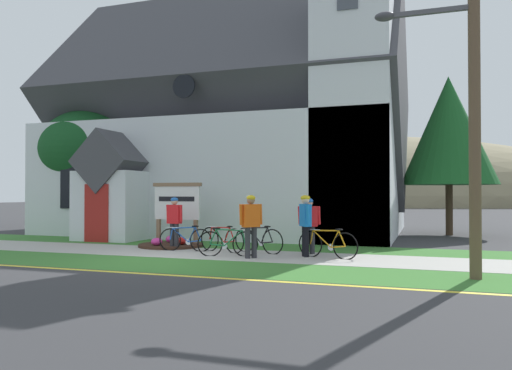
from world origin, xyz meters
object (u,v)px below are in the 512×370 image
object	(u,v)px
bicycle_yellow	(222,239)
utility_pole	(469,64)
bicycle_blue	(328,244)
roadside_conifer	(449,131)
yard_deciduous_tree	(91,150)
church_sign	(177,204)
cyclist_in_orange_jersey	(305,221)
cyclist_in_yellow_jersey	(251,221)
bicycle_white	(186,239)
bicycle_black	(227,243)
cyclist_in_red_jersey	(174,219)
cyclist_in_green_jersey	(309,222)
bicycle_silver	(259,240)

from	to	relation	value
bicycle_yellow	utility_pole	size ratio (longest dim) A/B	0.21
bicycle_blue	roadside_conifer	world-z (taller)	roadside_conifer
yard_deciduous_tree	church_sign	bearing A→B (deg)	-29.82
bicycle_blue	yard_deciduous_tree	distance (m)	13.15
bicycle_yellow	cyclist_in_orange_jersey	distance (m)	2.74
utility_pole	yard_deciduous_tree	xyz separation A→B (m)	(-15.04, 7.48, -0.78)
cyclist_in_yellow_jersey	cyclist_in_orange_jersey	distance (m)	1.54
bicycle_white	yard_deciduous_tree	size ratio (longest dim) A/B	0.31
cyclist_in_orange_jersey	bicycle_black	bearing A→B (deg)	-164.98
bicycle_white	cyclist_in_orange_jersey	bearing A→B (deg)	-2.67
church_sign	cyclist_in_orange_jersey	bearing A→B (deg)	-17.92
bicycle_blue	bicycle_yellow	bearing A→B (deg)	173.57
church_sign	cyclist_in_red_jersey	world-z (taller)	church_sign
church_sign	utility_pole	size ratio (longest dim) A/B	0.26
bicycle_yellow	roadside_conifer	world-z (taller)	roadside_conifer
utility_pole	yard_deciduous_tree	bearing A→B (deg)	153.57
cyclist_in_green_jersey	bicycle_blue	bearing A→B (deg)	-45.89
cyclist_in_orange_jersey	bicycle_silver	bearing A→B (deg)	164.19
church_sign	roadside_conifer	size ratio (longest dim) A/B	0.32
cyclist_in_green_jersey	cyclist_in_red_jersey	bearing A→B (deg)	-178.54
bicycle_yellow	roadside_conifer	distance (m)	11.71
bicycle_yellow	bicycle_blue	bearing A→B (deg)	-6.43
utility_pole	bicycle_white	bearing A→B (deg)	161.98
cyclist_in_yellow_jersey	bicycle_blue	bearing A→B (deg)	20.36
bicycle_black	cyclist_in_orange_jersey	bearing A→B (deg)	15.02
bicycle_black	cyclist_in_yellow_jersey	world-z (taller)	cyclist_in_yellow_jersey
church_sign	cyclist_in_yellow_jersey	bearing A→B (deg)	-33.89
church_sign	bicycle_white	world-z (taller)	church_sign
yard_deciduous_tree	utility_pole	bearing A→B (deg)	-26.43
bicycle_silver	cyclist_in_red_jersey	bearing A→B (deg)	178.05
bicycle_blue	cyclist_in_orange_jersey	size ratio (longest dim) A/B	1.01
bicycle_yellow	cyclist_in_yellow_jersey	world-z (taller)	cyclist_in_yellow_jersey
utility_pole	yard_deciduous_tree	world-z (taller)	utility_pole
cyclist_in_green_jersey	cyclist_in_orange_jersey	xyz separation A→B (m)	(0.03, -0.64, 0.07)
bicycle_yellow	cyclist_in_yellow_jersey	xyz separation A→B (m)	(1.31, -1.10, 0.63)
bicycle_white	cyclist_in_yellow_jersey	distance (m)	2.71
bicycle_black	cyclist_in_green_jersey	bearing A→B (deg)	30.10
cyclist_in_green_jersey	yard_deciduous_tree	bearing A→B (deg)	157.83
cyclist_in_yellow_jersey	utility_pole	bearing A→B (deg)	-16.48
bicycle_white	cyclist_in_green_jersey	size ratio (longest dim) A/B	1.04
bicycle_black	cyclist_in_orange_jersey	xyz separation A→B (m)	(2.11, 0.57, 0.64)
cyclist_in_orange_jersey	bicycle_white	bearing A→B (deg)	177.33
bicycle_yellow	yard_deciduous_tree	bearing A→B (deg)	150.20
bicycle_yellow	cyclist_in_green_jersey	world-z (taller)	cyclist_in_green_jersey
church_sign	cyclist_in_red_jersey	distance (m)	1.21
church_sign	yard_deciduous_tree	xyz separation A→B (m)	(-6.19, 3.55, 2.29)
cyclist_in_green_jersey	cyclist_in_red_jersey	xyz separation A→B (m)	(-4.33, -0.11, 0.01)
roadside_conifer	cyclist_in_green_jersey	bearing A→B (deg)	-116.21
bicycle_black	cyclist_in_green_jersey	size ratio (longest dim) A/B	1.02
bicycle_white	bicycle_black	size ratio (longest dim) A/B	1.03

